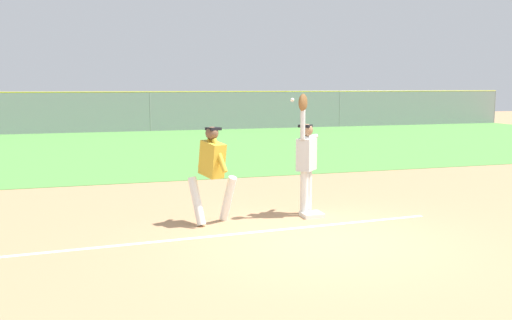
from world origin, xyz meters
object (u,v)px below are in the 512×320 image
object	(u,v)px
fielder	(306,156)
baseball	(292,100)
parked_car_silver	(54,117)
runner	(212,168)
first_base	(312,215)
parked_car_green	(141,115)
parked_car_blue	(220,114)

from	to	relation	value
fielder	baseball	distance (m)	1.08
baseball	parked_car_silver	size ratio (longest dim) A/B	0.02
runner	first_base	bearing A→B (deg)	-23.77
baseball	parked_car_green	size ratio (longest dim) A/B	0.02
parked_car_silver	parked_car_green	xyz separation A→B (m)	(4.96, 0.30, 0.00)
fielder	parked_car_blue	distance (m)	24.86
fielder	runner	world-z (taller)	fielder
fielder	runner	distance (m)	1.84
parked_car_blue	fielder	bearing A→B (deg)	-101.27
fielder	runner	size ratio (longest dim) A/B	1.33
fielder	parked_car_silver	world-z (taller)	fielder
first_base	parked_car_green	size ratio (longest dim) A/B	0.09
first_base	parked_car_blue	distance (m)	25.05
parked_car_silver	parked_car_blue	size ratio (longest dim) A/B	1.01
parked_car_silver	parked_car_blue	bearing A→B (deg)	-1.90
first_base	runner	bearing A→B (deg)	178.13
fielder	parked_car_silver	bearing A→B (deg)	-34.91
runner	parked_car_green	size ratio (longest dim) A/B	0.39
parked_car_green	parked_car_blue	world-z (taller)	same
runner	parked_car_silver	xyz separation A→B (m)	(-3.66, 24.56, -0.32)
runner	parked_car_silver	size ratio (longest dim) A/B	0.38
baseball	first_base	bearing A→B (deg)	-51.73
parked_car_green	parked_car_silver	bearing A→B (deg)	-177.22
fielder	baseball	size ratio (longest dim) A/B	30.81
baseball	parked_car_blue	xyz separation A→B (m)	(4.53, 24.33, -1.49)
fielder	baseball	xyz separation A→B (m)	(-0.23, 0.16, 1.04)
parked_car_blue	parked_car_green	bearing A→B (deg)	175.84
runner	parked_car_green	world-z (taller)	runner
fielder	parked_car_blue	xyz separation A→B (m)	(4.31, 24.48, -0.45)
parked_car_silver	baseball	bearing A→B (deg)	-79.99
parked_car_silver	parked_car_green	bearing A→B (deg)	1.22
parked_car_silver	parked_car_green	distance (m)	4.97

